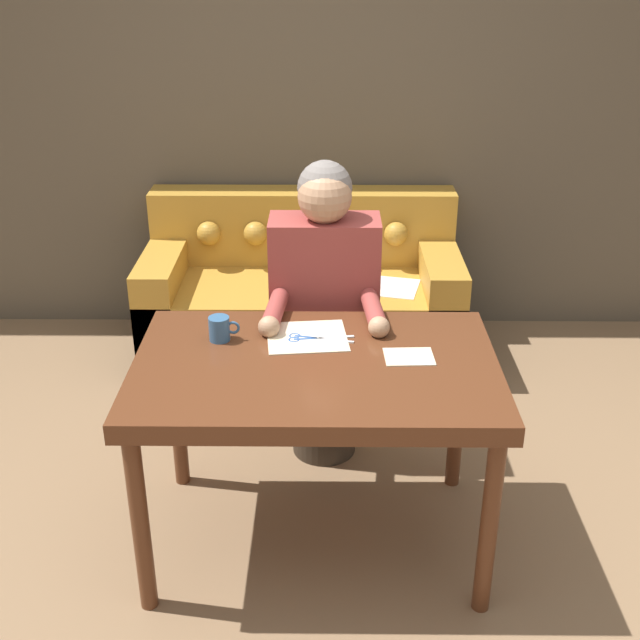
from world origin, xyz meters
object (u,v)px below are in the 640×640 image
at_px(scissors, 310,338).
at_px(mug, 220,329).
at_px(couch, 302,298).
at_px(dining_table, 316,382).
at_px(person, 324,313).

relative_size(scissors, mug, 2.13).
height_order(couch, scissors, couch).
distance_m(dining_table, scissors, 0.19).
bearing_deg(couch, scissors, -87.07).
height_order(person, mug, person).
bearing_deg(mug, dining_table, -25.05).
distance_m(person, mug, 0.58).
distance_m(dining_table, couch, 1.63).
bearing_deg(person, couch, 97.14).
distance_m(person, scissors, 0.42).
relative_size(dining_table, couch, 0.76).
bearing_deg(scissors, person, 82.69).
distance_m(scissors, mug, 0.33).
bearing_deg(dining_table, scissors, 98.05).
height_order(couch, mug, mug).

